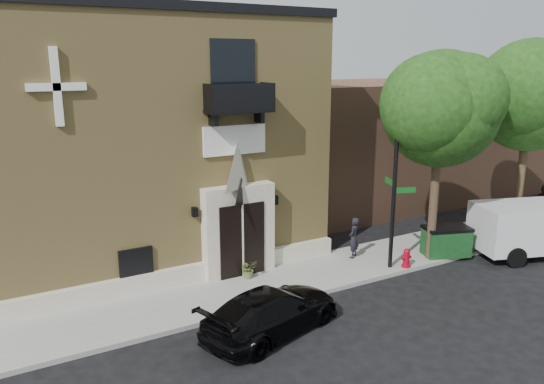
{
  "coord_description": "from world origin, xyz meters",
  "views": [
    {
      "loc": [
        -8.73,
        -13.16,
        7.54
      ],
      "look_at": [
        -0.08,
        2.0,
        3.17
      ],
      "focal_mm": 35.0,
      "sensor_mm": 36.0,
      "label": 1
    }
  ],
  "objects_px": {
    "fire_hydrant": "(406,258)",
    "pedestrian_near": "(354,238)",
    "street_sign": "(394,193)",
    "black_sedan": "(272,311)",
    "pedestrian_far": "(544,204)",
    "dumpster": "(446,241)"
  },
  "relations": [
    {
      "from": "pedestrian_far",
      "to": "fire_hydrant",
      "type": "bearing_deg",
      "value": 114.88
    },
    {
      "from": "street_sign",
      "to": "fire_hydrant",
      "type": "distance_m",
      "value": 2.52
    },
    {
      "from": "dumpster",
      "to": "pedestrian_near",
      "type": "bearing_deg",
      "value": 173.19
    },
    {
      "from": "dumpster",
      "to": "pedestrian_near",
      "type": "distance_m",
      "value": 3.65
    },
    {
      "from": "pedestrian_near",
      "to": "pedestrian_far",
      "type": "relative_size",
      "value": 0.86
    },
    {
      "from": "black_sedan",
      "to": "fire_hydrant",
      "type": "xyz_separation_m",
      "value": [
        6.5,
        1.48,
        -0.15
      ]
    },
    {
      "from": "street_sign",
      "to": "pedestrian_near",
      "type": "height_order",
      "value": "street_sign"
    },
    {
      "from": "black_sedan",
      "to": "fire_hydrant",
      "type": "distance_m",
      "value": 6.67
    },
    {
      "from": "black_sedan",
      "to": "pedestrian_near",
      "type": "distance_m",
      "value": 6.34
    },
    {
      "from": "black_sedan",
      "to": "pedestrian_near",
      "type": "relative_size",
      "value": 2.85
    },
    {
      "from": "fire_hydrant",
      "to": "pedestrian_near",
      "type": "height_order",
      "value": "pedestrian_near"
    },
    {
      "from": "black_sedan",
      "to": "pedestrian_near",
      "type": "xyz_separation_m",
      "value": [
        5.44,
        3.24,
        0.29
      ]
    },
    {
      "from": "dumpster",
      "to": "pedestrian_far",
      "type": "distance_m",
      "value": 7.13
    },
    {
      "from": "pedestrian_near",
      "to": "street_sign",
      "type": "bearing_deg",
      "value": 75.82
    },
    {
      "from": "fire_hydrant",
      "to": "pedestrian_far",
      "type": "xyz_separation_m",
      "value": [
        9.3,
        0.9,
        0.57
      ]
    },
    {
      "from": "fire_hydrant",
      "to": "dumpster",
      "type": "bearing_deg",
      "value": 4.69
    },
    {
      "from": "street_sign",
      "to": "dumpster",
      "type": "xyz_separation_m",
      "value": [
        2.7,
        -0.14,
        -2.23
      ]
    },
    {
      "from": "street_sign",
      "to": "fire_hydrant",
      "type": "bearing_deg",
      "value": -14.76
    },
    {
      "from": "black_sedan",
      "to": "pedestrian_far",
      "type": "height_order",
      "value": "pedestrian_far"
    },
    {
      "from": "dumpster",
      "to": "pedestrian_near",
      "type": "relative_size",
      "value": 1.25
    },
    {
      "from": "street_sign",
      "to": "pedestrian_near",
      "type": "bearing_deg",
      "value": 131.22
    },
    {
      "from": "street_sign",
      "to": "dumpster",
      "type": "distance_m",
      "value": 3.5
    }
  ]
}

